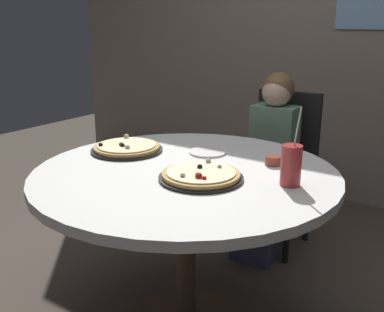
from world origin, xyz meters
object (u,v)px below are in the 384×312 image
at_px(pizza_veggie, 201,175).
at_px(pizza_cheese, 127,148).
at_px(sauce_bowl, 273,161).
at_px(dining_table, 185,189).
at_px(soda_cup, 291,165).
at_px(plate_small, 208,152).
at_px(diner_child, 267,176).
at_px(chair_wooden, 280,160).

height_order(pizza_veggie, pizza_cheese, pizza_veggie).
bearing_deg(pizza_veggie, sauce_bowl, 65.03).
xyz_separation_m(dining_table, sauce_bowl, (0.28, 0.28, 0.11)).
height_order(pizza_cheese, sauce_bowl, pizza_cheese).
bearing_deg(soda_cup, sauce_bowl, 129.62).
relative_size(pizza_cheese, soda_cup, 1.14).
height_order(soda_cup, plate_small, soda_cup).
relative_size(diner_child, plate_small, 6.01).
relative_size(dining_table, pizza_veggie, 3.80).
relative_size(chair_wooden, pizza_veggie, 2.76).
bearing_deg(pizza_cheese, pizza_veggie, -14.45).
bearing_deg(sauce_bowl, diner_child, 116.33).
distance_m(dining_table, pizza_cheese, 0.42).
bearing_deg(sauce_bowl, chair_wooden, 110.70).
height_order(chair_wooden, sauce_bowl, chair_wooden).
bearing_deg(sauce_bowl, pizza_veggie, -114.97).
bearing_deg(pizza_veggie, pizza_cheese, 165.55).
xyz_separation_m(diner_child, pizza_cheese, (-0.41, -0.76, 0.28)).
bearing_deg(sauce_bowl, dining_table, -135.01).
bearing_deg(dining_table, plate_small, 102.34).
relative_size(soda_cup, sauce_bowl, 4.40).
height_order(chair_wooden, plate_small, chair_wooden).
relative_size(pizza_veggie, sauce_bowl, 4.91).
relative_size(sauce_bowl, plate_small, 0.39).
bearing_deg(pizza_veggie, chair_wooden, 96.45).
relative_size(pizza_veggie, soda_cup, 1.12).
distance_m(chair_wooden, soda_cup, 1.08).
xyz_separation_m(chair_wooden, sauce_bowl, (0.28, -0.74, 0.24)).
bearing_deg(diner_child, soda_cup, -59.80).
xyz_separation_m(diner_child, soda_cup, (0.44, -0.76, 0.35)).
bearing_deg(diner_child, sauce_bowl, -63.67).
bearing_deg(plate_small, chair_wooden, 85.66).
relative_size(diner_child, pizza_cheese, 3.10).
bearing_deg(pizza_cheese, chair_wooden, 66.93).
bearing_deg(soda_cup, plate_small, 159.35).
bearing_deg(plate_small, soda_cup, -20.65).
height_order(dining_table, chair_wooden, chair_wooden).
relative_size(diner_child, sauce_bowl, 15.46).
distance_m(pizza_veggie, plate_small, 0.38).
height_order(dining_table, sauce_bowl, sauce_bowl).
relative_size(dining_table, plate_small, 7.26).
bearing_deg(soda_cup, pizza_veggie, -156.26).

